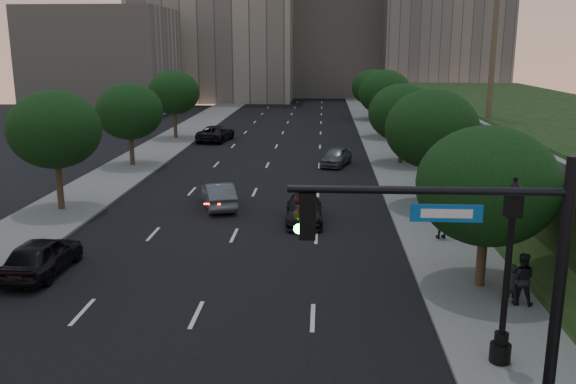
# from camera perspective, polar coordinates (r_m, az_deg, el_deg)

# --- Properties ---
(road_surface) EXTENTS (16.00, 140.00, 0.02)m
(road_surface) POSITION_cam_1_polar(r_m,az_deg,el_deg) (45.24, -2.16, 2.04)
(road_surface) COLOR black
(road_surface) RESTS_ON ground
(sidewalk_right) EXTENTS (4.50, 140.00, 0.15)m
(sidewalk_right) POSITION_cam_1_polar(r_m,az_deg,el_deg) (45.42, 10.83, 1.93)
(sidewalk_right) COLOR slate
(sidewalk_right) RESTS_ON ground
(sidewalk_left) EXTENTS (4.50, 140.00, 0.15)m
(sidewalk_left) POSITION_cam_1_polar(r_m,az_deg,el_deg) (47.31, -14.63, 2.19)
(sidewalk_left) COLOR slate
(sidewalk_left) RESTS_ON ground
(parapet_wall) EXTENTS (0.35, 90.00, 0.70)m
(parapet_wall) POSITION_cam_1_polar(r_m,az_deg,el_deg) (43.38, 15.70, 6.85)
(parapet_wall) COLOR slate
(parapet_wall) RESTS_ON embankment
(office_block_left) EXTENTS (26.00, 20.00, 32.00)m
(office_block_left) POSITION_cam_1_polar(r_m,az_deg,el_deg) (107.91, -6.74, 17.16)
(office_block_left) COLOR gray
(office_block_left) RESTS_ON ground
(office_block_mid) EXTENTS (22.00, 18.00, 26.00)m
(office_block_mid) POSITION_cam_1_polar(r_m,az_deg,el_deg) (116.21, 4.33, 15.46)
(office_block_mid) COLOR #A7A499
(office_block_mid) RESTS_ON ground
(office_block_filler) EXTENTS (18.00, 16.00, 14.00)m
(office_block_filler) POSITION_cam_1_polar(r_m,az_deg,el_deg) (89.43, -16.83, 11.68)
(office_block_filler) COLOR #A7A499
(office_block_filler) RESTS_ON ground
(tree_right_a) EXTENTS (5.20, 5.20, 6.24)m
(tree_right_a) POSITION_cam_1_polar(r_m,az_deg,el_deg) (23.47, 18.13, 0.55)
(tree_right_a) COLOR #38281C
(tree_right_a) RESTS_ON ground
(tree_right_b) EXTENTS (5.20, 5.20, 6.74)m
(tree_right_b) POSITION_cam_1_polar(r_m,az_deg,el_deg) (34.95, 13.30, 5.77)
(tree_right_b) COLOR #38281C
(tree_right_b) RESTS_ON ground
(tree_right_c) EXTENTS (5.20, 5.20, 6.24)m
(tree_right_c) POSITION_cam_1_polar(r_m,az_deg,el_deg) (47.77, 10.64, 7.30)
(tree_right_c) COLOR #38281C
(tree_right_c) RESTS_ON ground
(tree_right_d) EXTENTS (5.20, 5.20, 6.74)m
(tree_right_d) POSITION_cam_1_polar(r_m,az_deg,el_deg) (61.59, 9.05, 9.18)
(tree_right_d) COLOR #38281C
(tree_right_d) RESTS_ON ground
(tree_right_e) EXTENTS (5.20, 5.20, 6.24)m
(tree_right_e) POSITION_cam_1_polar(r_m,az_deg,el_deg) (76.53, 7.94, 9.67)
(tree_right_e) COLOR #38281C
(tree_right_e) RESTS_ON ground
(tree_left_b) EXTENTS (5.00, 5.00, 6.71)m
(tree_left_b) POSITION_cam_1_polar(r_m,az_deg,el_deg) (35.55, -21.00, 5.46)
(tree_left_b) COLOR #38281C
(tree_left_b) RESTS_ON ground
(tree_left_c) EXTENTS (5.00, 5.00, 6.34)m
(tree_left_c) POSITION_cam_1_polar(r_m,az_deg,el_deg) (47.66, -14.62, 7.31)
(tree_left_c) COLOR #38281C
(tree_left_c) RESTS_ON ground
(tree_left_d) EXTENTS (5.00, 5.00, 6.71)m
(tree_left_d) POSITION_cam_1_polar(r_m,az_deg,el_deg) (61.06, -10.63, 9.13)
(tree_left_d) COLOR #38281C
(tree_left_d) RESTS_ON ground
(traffic_signal_mast) EXTENTS (5.68, 0.56, 7.00)m
(traffic_signal_mast) POSITION_cam_1_polar(r_m,az_deg,el_deg) (13.26, 19.25, -11.07)
(traffic_signal_mast) COLOR black
(traffic_signal_mast) RESTS_ON ground
(street_lamp) EXTENTS (0.64, 0.64, 5.62)m
(street_lamp) POSITION_cam_1_polar(r_m,az_deg,el_deg) (18.22, 19.77, -7.82)
(street_lamp) COLOR black
(street_lamp) RESTS_ON ground
(sedan_near_left) EXTENTS (1.94, 4.62, 1.56)m
(sedan_near_left) POSITION_cam_1_polar(r_m,az_deg,el_deg) (26.59, -22.05, -5.55)
(sedan_near_left) COLOR black
(sedan_near_left) RESTS_ON ground
(sedan_mid_left) EXTENTS (2.79, 4.68, 1.46)m
(sedan_mid_left) POSITION_cam_1_polar(r_m,az_deg,el_deg) (34.93, -6.50, -0.29)
(sedan_mid_left) COLOR #55585D
(sedan_mid_left) RESTS_ON ground
(sedan_far_left) EXTENTS (3.34, 5.81, 1.52)m
(sedan_far_left) POSITION_cam_1_polar(r_m,az_deg,el_deg) (59.55, -6.77, 5.47)
(sedan_far_left) COLOR black
(sedan_far_left) RESTS_ON ground
(sedan_near_right) EXTENTS (2.04, 4.70, 1.35)m
(sedan_near_right) POSITION_cam_1_polar(r_m,az_deg,el_deg) (31.87, 1.52, -1.66)
(sedan_near_right) COLOR black
(sedan_near_right) RESTS_ON ground
(sedan_far_right) EXTENTS (2.86, 4.55, 1.45)m
(sedan_far_right) POSITION_cam_1_polar(r_m,az_deg,el_deg) (47.05, 4.53, 3.33)
(sedan_far_right) COLOR #525459
(sedan_far_right) RESTS_ON ground
(pedestrian_a) EXTENTS (0.58, 0.41, 1.52)m
(pedestrian_a) POSITION_cam_1_polar(r_m,az_deg,el_deg) (22.84, 20.17, -8.14)
(pedestrian_a) COLOR black
(pedestrian_a) RESTS_ON sidewalk_right
(pedestrian_b) EXTENTS (1.08, 0.94, 1.89)m
(pedestrian_b) POSITION_cam_1_polar(r_m,az_deg,el_deg) (23.00, 21.01, -7.57)
(pedestrian_b) COLOR black
(pedestrian_b) RESTS_ON sidewalk_right
(pedestrian_c) EXTENTS (1.18, 0.69, 1.89)m
(pedestrian_c) POSITION_cam_1_polar(r_m,az_deg,el_deg) (29.52, 14.27, -2.47)
(pedestrian_c) COLOR black
(pedestrian_c) RESTS_ON sidewalk_right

